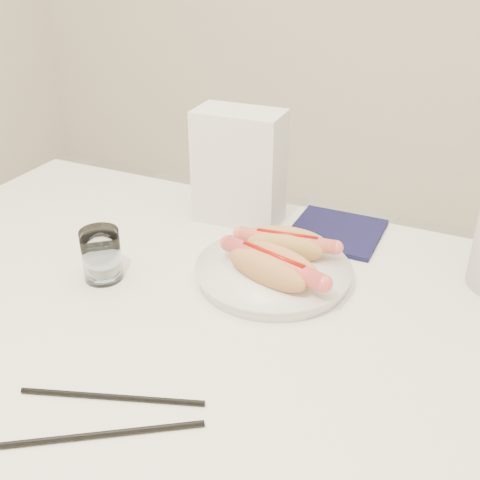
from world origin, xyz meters
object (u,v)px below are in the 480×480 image
at_px(water_glass, 101,255).
at_px(plate, 273,273).
at_px(hotdog_left, 287,244).
at_px(hotdog_right, 273,266).
at_px(napkin_box, 239,167).
at_px(table, 190,334).

bearing_deg(water_glass, plate, 24.61).
bearing_deg(hotdog_left, plate, -102.69).
xyz_separation_m(hotdog_left, hotdog_right, (0.01, -0.08, 0.00)).
distance_m(water_glass, napkin_box, 0.32).
height_order(plate, hotdog_right, hotdog_right).
distance_m(table, hotdog_right, 0.17).
height_order(water_glass, napkin_box, napkin_box).
bearing_deg(water_glass, napkin_box, 69.40).
distance_m(table, hotdog_left, 0.22).
distance_m(plate, water_glass, 0.28).
distance_m(plate, hotdog_right, 0.05).
distance_m(plate, hotdog_left, 0.06).
xyz_separation_m(hotdog_right, water_glass, (-0.26, -0.08, -0.00)).
xyz_separation_m(table, napkin_box, (-0.05, 0.30, 0.17)).
bearing_deg(hotdog_right, water_glass, -146.88).
bearing_deg(water_glass, hotdog_right, 17.34).
relative_size(hotdog_left, napkin_box, 0.77).
bearing_deg(plate, hotdog_right, -68.78).
bearing_deg(table, hotdog_right, 40.46).
height_order(hotdog_left, water_glass, water_glass).
xyz_separation_m(water_glass, napkin_box, (0.11, 0.29, 0.06)).
bearing_deg(hotdog_right, plate, 127.00).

